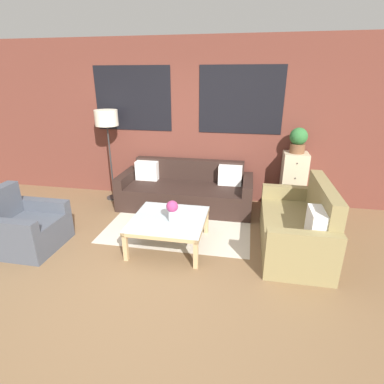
{
  "coord_description": "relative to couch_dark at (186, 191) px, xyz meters",
  "views": [
    {
      "loc": [
        1.12,
        -2.87,
        2.17
      ],
      "look_at": [
        0.34,
        1.25,
        0.55
      ],
      "focal_mm": 28.0,
      "sensor_mm": 36.0,
      "label": 1
    }
  ],
  "objects": [
    {
      "name": "ground_plane",
      "position": [
        -0.1,
        -1.95,
        -0.28
      ],
      "size": [
        16.0,
        16.0,
        0.0
      ],
      "primitive_type": "plane",
      "color": "brown"
    },
    {
      "name": "wall_back_brick",
      "position": [
        -0.1,
        0.49,
        1.13
      ],
      "size": [
        8.4,
        0.09,
        2.8
      ],
      "color": "brown",
      "rests_on": "ground_plane"
    },
    {
      "name": "rug",
      "position": [
        0.05,
        -0.75,
        -0.27
      ],
      "size": [
        2.18,
        1.51,
        0.0
      ],
      "color": "beige",
      "rests_on": "ground_plane"
    },
    {
      "name": "couch_dark",
      "position": [
        0.0,
        0.0,
        0.0
      ],
      "size": [
        2.29,
        0.88,
        0.78
      ],
      "color": "black",
      "rests_on": "ground_plane"
    },
    {
      "name": "settee_vintage",
      "position": [
        1.74,
        -1.12,
        0.03
      ],
      "size": [
        0.8,
        1.6,
        0.92
      ],
      "color": "olive",
      "rests_on": "ground_plane"
    },
    {
      "name": "armchair_corner",
      "position": [
        -1.82,
        -1.74,
        0.0
      ],
      "size": [
        0.8,
        0.81,
        0.84
      ],
      "color": "#474C56",
      "rests_on": "ground_plane"
    },
    {
      "name": "coffee_table",
      "position": [
        0.05,
        -1.36,
        0.08
      ],
      "size": [
        0.97,
        0.97,
        0.41
      ],
      "color": "silver",
      "rests_on": "ground_plane"
    },
    {
      "name": "floor_lamp",
      "position": [
        -1.43,
        0.11,
        1.15
      ],
      "size": [
        0.4,
        0.4,
        1.63
      ],
      "color": "#2D2D2D",
      "rests_on": "ground_plane"
    },
    {
      "name": "drawer_cabinet",
      "position": [
        1.81,
        0.22,
        0.22
      ],
      "size": [
        0.39,
        0.4,
        1.0
      ],
      "color": "#C6B793",
      "rests_on": "ground_plane"
    },
    {
      "name": "potted_plant",
      "position": [
        1.81,
        0.22,
        0.94
      ],
      "size": [
        0.28,
        0.28,
        0.41
      ],
      "color": "brown",
      "rests_on": "drawer_cabinet"
    },
    {
      "name": "flower_vase",
      "position": [
        0.12,
        -1.43,
        0.3
      ],
      "size": [
        0.15,
        0.15,
        0.29
      ],
      "color": "silver",
      "rests_on": "coffee_table"
    }
  ]
}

